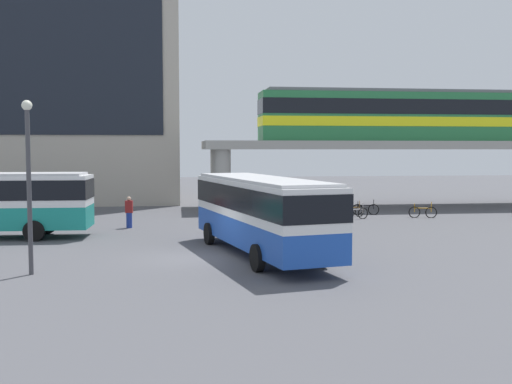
# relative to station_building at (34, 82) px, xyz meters

# --- Properties ---
(ground_plane) EXTENTS (120.00, 120.00, 0.00)m
(ground_plane) POSITION_rel_station_building_xyz_m (12.63, -19.72, -10.09)
(ground_plane) COLOR #515156
(station_building) EXTENTS (24.51, 14.33, 20.17)m
(station_building) POSITION_rel_station_building_xyz_m (0.00, 0.00, 0.00)
(station_building) COLOR #B2A899
(station_building) RESTS_ON ground_plane
(elevated_platform) EXTENTS (31.85, 7.00, 4.96)m
(elevated_platform) POSITION_rel_station_building_xyz_m (29.87, -9.94, -5.76)
(elevated_platform) COLOR #9E9B93
(elevated_platform) RESTS_ON ground_plane
(train) EXTENTS (24.48, 2.96, 3.84)m
(train) POSITION_rel_station_building_xyz_m (30.33, -9.94, -3.16)
(train) COLOR #26723F
(train) RESTS_ON elevated_platform
(bus_main) EXTENTS (4.82, 11.33, 3.22)m
(bus_main) POSITION_rel_station_building_xyz_m (15.47, -29.44, -8.10)
(bus_main) COLOR #1E4CB2
(bus_main) RESTS_ON ground_plane
(bicycle_silver) EXTENTS (1.73, 0.57, 1.04)m
(bicycle_silver) POSITION_rel_station_building_xyz_m (23.14, -17.43, -9.73)
(bicycle_silver) COLOR black
(bicycle_silver) RESTS_ON ground_plane
(bicycle_brown) EXTENTS (1.67, 0.75, 1.04)m
(bicycle_brown) POSITION_rel_station_building_xyz_m (23.33, -16.21, -9.73)
(bicycle_brown) COLOR black
(bicycle_brown) RESTS_ON ground_plane
(bicycle_blue) EXTENTS (1.77, 0.37, 1.04)m
(bicycle_blue) POSITION_rel_station_building_xyz_m (19.81, -16.80, -9.73)
(bicycle_blue) COLOR black
(bicycle_blue) RESTS_ON ground_plane
(bicycle_black) EXTENTS (1.76, 0.43, 1.04)m
(bicycle_black) POSITION_rel_station_building_xyz_m (24.57, -14.94, -9.73)
(bicycle_black) COLOR black
(bicycle_black) RESTS_ON ground_plane
(bicycle_orange) EXTENTS (1.76, 0.45, 1.04)m
(bicycle_orange) POSITION_rel_station_building_xyz_m (27.62, -17.22, -9.73)
(bicycle_orange) COLOR black
(bicycle_orange) RESTS_ON ground_plane
(pedestrian_walking_across) EXTENTS (0.47, 0.46, 1.80)m
(pedestrian_walking_across) POSITION_rel_station_building_xyz_m (15.31, -21.41, -9.24)
(pedestrian_walking_across) COLOR maroon
(pedestrian_walking_across) RESTS_ON ground_plane
(pedestrian_near_building) EXTENTS (0.43, 0.32, 1.76)m
(pedestrian_near_building) POSITION_rel_station_building_xyz_m (9.38, -19.88, -9.26)
(pedestrian_near_building) COLOR navy
(pedestrian_near_building) RESTS_ON ground_plane
(pedestrian_at_kerb) EXTENTS (0.47, 0.40, 1.78)m
(pedestrian_at_kerb) POSITION_rel_station_building_xyz_m (21.12, -21.48, -9.25)
(pedestrian_at_kerb) COLOR #33663F
(pedestrian_at_kerb) RESTS_ON ground_plane
(lamp_post) EXTENTS (0.36, 0.36, 6.08)m
(lamp_post) POSITION_rel_station_building_xyz_m (6.96, -32.19, -6.49)
(lamp_post) COLOR #3F3F44
(lamp_post) RESTS_ON ground_plane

